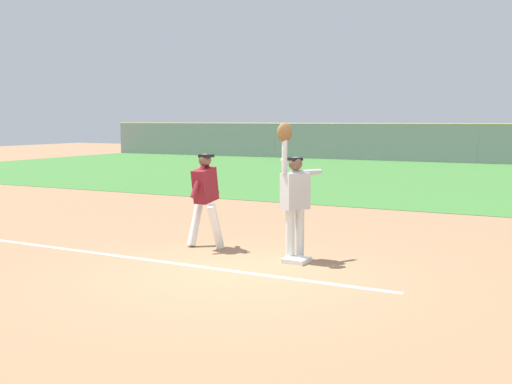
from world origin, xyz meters
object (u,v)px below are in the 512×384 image
object	(u,v)px
baseball	(283,160)
parked_car_white	(312,145)
fielder	(294,193)
parked_car_red	(492,148)
first_base	(297,260)
runner	(205,194)
parked_car_blue	(397,147)

from	to	relation	value
baseball	parked_car_white	xyz separation A→B (m)	(-11.19, 29.32, -0.97)
fielder	parked_car_red	distance (m)	30.23
first_base	fielder	world-z (taller)	fielder
parked_car_red	runner	bearing A→B (deg)	-91.26
runner	parked_car_blue	xyz separation A→B (m)	(-3.92, 29.28, -0.32)
runner	baseball	bearing A→B (deg)	5.75
parked_car_white	parked_car_blue	size ratio (longest dim) A/B	1.01
fielder	runner	xyz separation A→B (m)	(-1.82, 0.16, -0.12)
fielder	parked_car_red	bearing A→B (deg)	-59.44
first_base	parked_car_blue	xyz separation A→B (m)	(-5.86, 29.62, 0.63)
first_base	baseball	bearing A→B (deg)	137.37
parked_car_red	fielder	bearing A→B (deg)	-87.80
baseball	parked_car_red	xyz separation A→B (m)	(0.12, 30.01, -0.97)
first_base	parked_car_white	bearing A→B (deg)	111.35
parked_car_white	first_base	bearing A→B (deg)	-64.01
runner	parked_car_white	world-z (taller)	runner
first_base	fielder	bearing A→B (deg)	125.09
fielder	parked_car_blue	distance (m)	30.00
parked_car_white	parked_car_red	size ratio (longest dim) A/B	1.02
runner	first_base	bearing A→B (deg)	-6.42
fielder	parked_car_blue	world-z (taller)	fielder
fielder	parked_car_blue	size ratio (longest dim) A/B	0.51
parked_car_white	baseball	bearing A→B (deg)	-64.48
fielder	parked_car_white	bearing A→B (deg)	-38.54
parked_car_red	parked_car_white	bearing A→B (deg)	-174.70
runner	baseball	size ratio (longest dim) A/B	23.24
parked_car_red	baseball	bearing A→B (deg)	-88.39
runner	parked_car_red	size ratio (longest dim) A/B	0.39
runner	parked_car_white	xyz separation A→B (m)	(-9.67, 29.38, -0.32)
first_base	fielder	size ratio (longest dim) A/B	0.17
first_base	parked_car_red	size ratio (longest dim) A/B	0.09
parked_car_blue	runner	bearing A→B (deg)	-85.35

